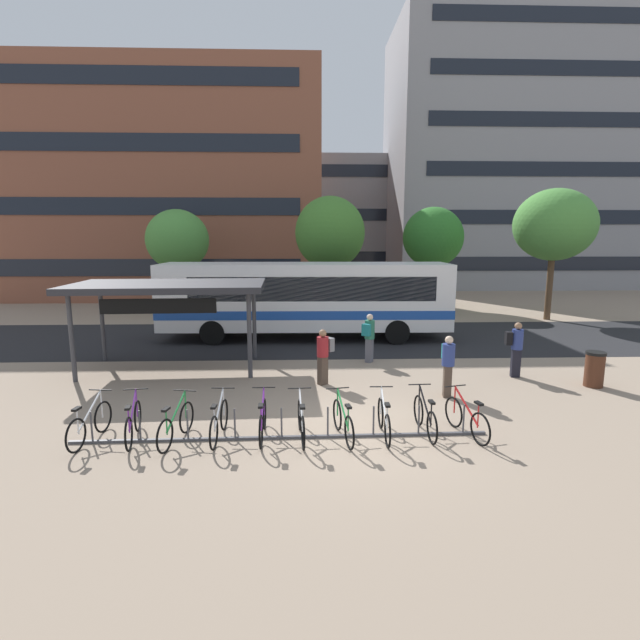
{
  "coord_description": "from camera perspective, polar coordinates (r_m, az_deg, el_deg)",
  "views": [
    {
      "loc": [
        -1.17,
        -9.97,
        4.3
      ],
      "look_at": [
        -0.66,
        4.36,
        1.78
      ],
      "focal_mm": 26.72,
      "sensor_mm": 36.0,
      "label": 1
    }
  ],
  "objects": [
    {
      "name": "parked_bicycle_purple_4",
      "position": [
        10.54,
        -6.88,
        -11.94
      ],
      "size": [
        0.52,
        1.72,
        0.99
      ],
      "rotation": [
        0.0,
        0.0,
        1.58
      ],
      "color": "black",
      "rests_on": "ground"
    },
    {
      "name": "parked_bicycle_green_2",
      "position": [
        10.71,
        -16.85,
        -11.93
      ],
      "size": [
        0.54,
        1.7,
        0.99
      ],
      "rotation": [
        0.0,
        0.0,
        1.38
      ],
      "color": "black",
      "rests_on": "ground"
    },
    {
      "name": "bike_rack",
      "position": [
        10.57,
        -4.61,
        -13.55
      ],
      "size": [
        8.95,
        0.26,
        0.7
      ],
      "rotation": [
        0.0,
        0.0,
        0.02
      ],
      "color": "#47474C",
      "rests_on": "ground"
    },
    {
      "name": "street_tree_2",
      "position": [
        25.86,
        1.2,
        10.36
      ],
      "size": [
        3.72,
        3.72,
        6.43
      ],
      "color": "brown",
      "rests_on": "ground"
    },
    {
      "name": "commuter_teal_pack_3",
      "position": [
        13.34,
        15.07,
        -4.83
      ],
      "size": [
        0.38,
        0.56,
        1.69
      ],
      "rotation": [
        0.0,
        0.0,
        4.57
      ],
      "color": "#47382D",
      "rests_on": "ground"
    },
    {
      "name": "commuter_black_pack_0",
      "position": [
        15.85,
        22.39,
        -2.85
      ],
      "size": [
        0.56,
        0.39,
        1.72
      ],
      "rotation": [
        0.0,
        0.0,
        6.13
      ],
      "color": "black",
      "rests_on": "ground"
    },
    {
      "name": "parked_bicycle_silver_3",
      "position": [
        10.65,
        -11.99,
        -11.85
      ],
      "size": [
        0.52,
        1.72,
        0.99
      ],
      "rotation": [
        0.0,
        0.0,
        1.52
      ],
      "color": "black",
      "rests_on": "ground"
    },
    {
      "name": "transit_shelter",
      "position": [
        16.02,
        -17.67,
        3.59
      ],
      "size": [
        6.17,
        3.49,
        2.84
      ],
      "rotation": [
        0.0,
        0.0,
        0.04
      ],
      "color": "#38383D",
      "rests_on": "ground"
    },
    {
      "name": "parked_bicycle_white_5",
      "position": [
        10.42,
        -2.25,
        -12.12
      ],
      "size": [
        0.52,
        1.72,
        0.99
      ],
      "rotation": [
        0.0,
        0.0,
        1.65
      ],
      "color": "black",
      "rests_on": "ground"
    },
    {
      "name": "parked_bicycle_purple_1",
      "position": [
        11.1,
        -21.45,
        -11.43
      ],
      "size": [
        0.52,
        1.71,
        0.99
      ],
      "rotation": [
        0.0,
        0.0,
        1.73
      ],
      "color": "black",
      "rests_on": "ground"
    },
    {
      "name": "bus_lane_asphalt",
      "position": [
        20.43,
        1.28,
        -2.18
      ],
      "size": [
        80.0,
        7.2,
        0.01
      ],
      "primitive_type": "cube",
      "color": "#232326",
      "rests_on": "ground"
    },
    {
      "name": "parked_bicycle_black_8",
      "position": [
        10.92,
        12.47,
        -11.31
      ],
      "size": [
        0.52,
        1.72,
        0.99
      ],
      "rotation": [
        0.0,
        0.0,
        1.61
      ],
      "color": "black",
      "rests_on": "ground"
    },
    {
      "name": "parked_bicycle_green_6",
      "position": [
        10.44,
        2.78,
        -12.09
      ],
      "size": [
        0.52,
        1.71,
        0.99
      ],
      "rotation": [
        0.0,
        0.0,
        1.74
      ],
      "color": "black",
      "rests_on": "ground"
    },
    {
      "name": "street_tree_1",
      "position": [
        29.72,
        13.39,
        9.58
      ],
      "size": [
        3.59,
        3.59,
        6.05
      ],
      "color": "brown",
      "rests_on": "ground"
    },
    {
      "name": "building_centre_block",
      "position": [
        51.17,
        3.27,
        11.76
      ],
      "size": [
        15.07,
        11.56,
        11.84
      ],
      "color": "gray",
      "rests_on": "ground"
    },
    {
      "name": "city_bus",
      "position": [
        20.1,
        -1.96,
        2.73
      ],
      "size": [
        12.07,
        2.8,
        3.2
      ],
      "rotation": [
        0.0,
        0.0,
        3.12
      ],
      "color": "white",
      "rests_on": "ground"
    },
    {
      "name": "trash_bin",
      "position": [
        15.97,
        30.02,
        -5.11
      ],
      "size": [
        0.55,
        0.55,
        1.03
      ],
      "color": "#4C2819",
      "rests_on": "ground"
    },
    {
      "name": "commuter_teal_pack_2",
      "position": [
        16.45,
        5.9,
        -1.78
      ],
      "size": [
        0.55,
        0.6,
        1.69
      ],
      "rotation": [
        0.0,
        0.0,
        0.98
      ],
      "color": "#565660",
      "rests_on": "ground"
    },
    {
      "name": "ground",
      "position": [
        10.92,
        4.38,
        -13.26
      ],
      "size": [
        200.0,
        200.0,
        0.0
      ],
      "primitive_type": "plane",
      "color": "gray"
    },
    {
      "name": "building_left_wing",
      "position": [
        38.53,
        -17.98,
        14.62
      ],
      "size": [
        22.83,
        11.38,
        15.5
      ],
      "color": "brown",
      "rests_on": "ground"
    },
    {
      "name": "street_tree_0",
      "position": [
        28.47,
        -16.7,
        9.15
      ],
      "size": [
        3.5,
        3.5,
        5.82
      ],
      "color": "brown",
      "rests_on": "ground"
    },
    {
      "name": "parked_bicycle_white_0",
      "position": [
        11.4,
        -25.84,
        -11.18
      ],
      "size": [
        0.52,
        1.72,
        0.99
      ],
      "rotation": [
        0.0,
        0.0,
        1.44
      ],
      "color": "black",
      "rests_on": "ground"
    },
    {
      "name": "commuter_grey_pack_1",
      "position": [
        13.95,
        0.44,
        -3.94
      ],
      "size": [
        0.6,
        0.57,
        1.65
      ],
      "rotation": [
        0.0,
        0.0,
        3.85
      ],
      "color": "#47382D",
      "rests_on": "ground"
    },
    {
      "name": "parked_bicycle_white_7",
      "position": [
        10.61,
        7.67,
        -11.81
      ],
      "size": [
        0.52,
        1.72,
        0.99
      ],
      "rotation": [
        0.0,
        0.0,
        1.55
      ],
      "color": "black",
      "rests_on": "ground"
    },
    {
      "name": "street_tree_3",
      "position": [
        27.43,
        26.27,
        10.15
      ],
      "size": [
        4.02,
        4.02,
        6.71
      ],
      "color": "brown",
      "rests_on": "ground"
    },
    {
      "name": "building_right_wing",
      "position": [
        48.39,
        25.68,
        16.85
      ],
      "size": [
        27.52,
        10.63,
        21.79
      ],
      "color": "gray",
      "rests_on": "ground"
    },
    {
      "name": "parked_bicycle_red_9",
      "position": [
        11.06,
        17.13,
        -11.25
      ],
      "size": [
        0.61,
        1.68,
        0.99
      ],
      "rotation": [
        0.0,
        0.0,
        1.82
      ],
      "color": "black",
      "rests_on": "ground"
    }
  ]
}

